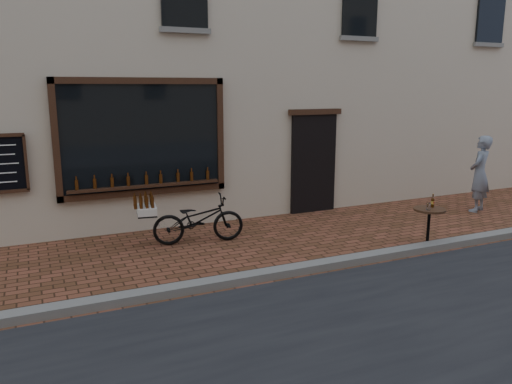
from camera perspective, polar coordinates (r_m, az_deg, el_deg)
name	(u,v)px	position (r m, az deg, el deg)	size (l,w,h in m)	color
ground	(321,274)	(7.76, 7.48, -9.30)	(90.00, 90.00, 0.00)	#532F1B
kerb	(315,266)	(7.90, 6.72, -8.43)	(90.00, 0.25, 0.12)	slate
cargo_bicycle	(197,219)	(9.13, -6.81, -3.09)	(2.01, 0.81, 0.93)	black
bistro_table	(429,220)	(9.31, 19.16, -3.00)	(0.55, 0.55, 0.95)	black
pedestrian	(480,174)	(12.39, 24.20, 1.91)	(0.63, 0.42, 1.74)	gray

